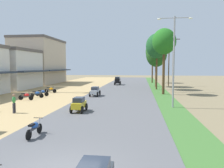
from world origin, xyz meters
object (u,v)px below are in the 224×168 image
object	(u,v)px
parked_motorbike_sixth	(51,89)
motorbike_ahead_second	(35,128)
car_van_black	(118,80)
streetlamp_near	(174,56)
parked_motorbike_third	(26,96)
median_tree_fourth	(153,52)
car_hatchback_yellow	(79,104)
median_tree_nearest	(164,42)
utility_pole_far	(173,63)
pedestrian_on_shoulder	(14,102)
parked_motorbike_fifth	(42,92)
streetlamp_mid	(152,64)
utility_pole_near	(169,61)
median_tree_third	(156,54)
parked_motorbike_fourth	(37,94)
median_tree_second	(157,46)
car_sedan_silver	(95,91)

from	to	relation	value
parked_motorbike_sixth	motorbike_ahead_second	world-z (taller)	motorbike_ahead_second
car_van_black	streetlamp_near	bearing A→B (deg)	-72.48
motorbike_ahead_second	parked_motorbike_sixth	bearing A→B (deg)	110.42
parked_motorbike_third	streetlamp_near	world-z (taller)	streetlamp_near
median_tree_fourth	car_hatchback_yellow	bearing A→B (deg)	-102.62
median_tree_nearest	utility_pole_far	size ratio (longest dim) A/B	1.07
pedestrian_on_shoulder	car_hatchback_yellow	distance (m)	5.30
car_van_black	parked_motorbike_fifth	bearing A→B (deg)	-113.03
streetlamp_near	motorbike_ahead_second	distance (m)	13.92
streetlamp_mid	utility_pole_far	size ratio (longest dim) A/B	0.90
parked_motorbike_third	pedestrian_on_shoulder	world-z (taller)	pedestrian_on_shoulder
utility_pole_near	car_van_black	bearing A→B (deg)	174.31
pedestrian_on_shoulder	streetlamp_near	bearing A→B (deg)	17.94
median_tree_third	car_hatchback_yellow	bearing A→B (deg)	-107.94
parked_motorbike_sixth	median_tree_nearest	xyz separation A→B (m)	(16.10, 0.51, 6.65)
parked_motorbike_fourth	median_tree_nearest	bearing A→B (deg)	19.50
median_tree_second	car_sedan_silver	xyz separation A→B (m)	(-8.46, -9.72, -6.50)
pedestrian_on_shoulder	median_tree_third	world-z (taller)	median_tree_third
parked_motorbike_fifth	median_tree_nearest	xyz separation A→B (m)	(15.76, 4.06, 6.65)
parked_motorbike_fifth	pedestrian_on_shoulder	bearing A→B (deg)	-77.29
median_tree_nearest	median_tree_third	size ratio (longest dim) A/B	1.05
parked_motorbike_fourth	parked_motorbike_sixth	world-z (taller)	same
pedestrian_on_shoulder	streetlamp_mid	size ratio (longest dim) A/B	0.21
streetlamp_mid	streetlamp_near	bearing A→B (deg)	-90.00
car_van_black	pedestrian_on_shoulder	bearing A→B (deg)	-100.94
median_tree_second	median_tree_fourth	xyz separation A→B (m)	(0.08, 15.45, 0.03)
streetlamp_mid	parked_motorbike_sixth	bearing A→B (deg)	-117.05
parked_motorbike_third	parked_motorbike_fourth	xyz separation A→B (m)	(0.31, 2.00, 0.00)
car_hatchback_yellow	parked_motorbike_third	bearing A→B (deg)	144.15
parked_motorbike_fourth	streetlamp_near	xyz separation A→B (m)	(15.65, -4.46, 4.31)
utility_pole_far	median_tree_third	bearing A→B (deg)	102.14
utility_pole_far	car_sedan_silver	world-z (taller)	utility_pole_far
streetlamp_near	utility_pole_near	bearing A→B (deg)	84.08
median_tree_nearest	utility_pole_far	distance (m)	4.39
parked_motorbike_third	median_tree_third	world-z (taller)	median_tree_third
pedestrian_on_shoulder	median_tree_third	bearing A→B (deg)	63.07
streetlamp_near	motorbike_ahead_second	world-z (taller)	streetlamp_near
car_hatchback_yellow	parked_motorbike_fifth	bearing A→B (deg)	129.29
parked_motorbike_third	car_sedan_silver	distance (m)	8.32
parked_motorbike_fourth	utility_pole_far	xyz separation A→B (m)	(17.43, 8.50, 3.84)
median_tree_fourth	pedestrian_on_shoulder	bearing A→B (deg)	-109.77
utility_pole_near	median_tree_nearest	bearing A→B (deg)	-99.82
median_tree_second	utility_pole_near	world-z (taller)	utility_pole_near
median_tree_second	median_tree_fourth	distance (m)	15.45
car_sedan_silver	parked_motorbike_third	bearing A→B (deg)	-148.83
parked_motorbike_fourth	parked_motorbike_fifth	world-z (taller)	same
parked_motorbike_third	streetlamp_near	size ratio (longest dim) A/B	0.21
median_tree_nearest	utility_pole_near	distance (m)	13.87
median_tree_second	streetlamp_near	size ratio (longest dim) A/B	1.10
pedestrian_on_shoulder	streetlamp_mid	xyz separation A→B (m)	(13.33, 45.17, 3.49)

